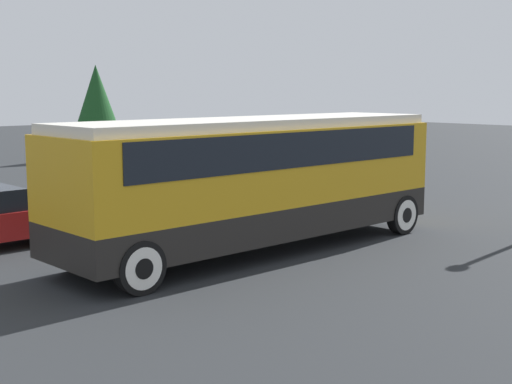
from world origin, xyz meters
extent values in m
plane|color=#26282B|center=(0.00, 0.00, 0.00)|extent=(120.00, 120.00, 0.00)
cube|color=black|center=(0.00, 0.00, 0.82)|extent=(10.15, 2.58, 0.75)
cube|color=gold|center=(0.00, 0.00, 2.07)|extent=(10.15, 2.58, 1.75)
cube|color=black|center=(0.00, 0.00, 2.50)|extent=(8.93, 2.62, 0.79)
cube|color=silver|center=(0.00, 0.00, 3.05)|extent=(9.95, 2.37, 0.22)
cube|color=gold|center=(4.92, 0.00, 1.82)|extent=(0.36, 2.48, 2.00)
cylinder|color=black|center=(4.24, -1.18, 0.52)|extent=(1.04, 0.28, 1.04)
cylinder|color=silver|center=(4.24, -1.18, 0.52)|extent=(0.81, 0.30, 0.81)
cylinder|color=black|center=(4.24, -1.18, 0.52)|extent=(0.40, 0.32, 0.40)
cylinder|color=black|center=(4.24, 1.18, 0.52)|extent=(1.04, 0.28, 1.04)
cylinder|color=silver|center=(4.24, 1.18, 0.52)|extent=(0.81, 0.30, 0.81)
cylinder|color=black|center=(4.24, 1.18, 0.52)|extent=(0.40, 0.32, 0.40)
cylinder|color=black|center=(-4.08, -1.18, 0.52)|extent=(1.04, 0.28, 1.04)
cylinder|color=silver|center=(-4.08, -1.18, 0.52)|extent=(0.81, 0.30, 0.81)
cylinder|color=black|center=(-4.08, -1.18, 0.52)|extent=(0.40, 0.32, 0.40)
cylinder|color=black|center=(-4.08, 1.18, 0.52)|extent=(1.04, 0.28, 1.04)
cylinder|color=silver|center=(-4.08, 1.18, 0.52)|extent=(0.81, 0.30, 0.81)
cylinder|color=black|center=(-4.08, 1.18, 0.52)|extent=(0.40, 0.32, 0.40)
cube|color=#2D5638|center=(0.20, 4.75, 0.52)|extent=(4.06, 1.71, 0.56)
cube|color=black|center=(0.04, 4.75, 1.06)|extent=(2.11, 1.54, 0.51)
cylinder|color=black|center=(1.78, 3.99, 0.32)|extent=(0.65, 0.22, 0.65)
cylinder|color=black|center=(1.78, 3.99, 0.32)|extent=(0.25, 0.26, 0.25)
cylinder|color=black|center=(1.78, 5.51, 0.32)|extent=(0.65, 0.22, 0.65)
cylinder|color=black|center=(1.78, 5.51, 0.32)|extent=(0.25, 0.26, 0.25)
cylinder|color=black|center=(-1.37, 3.99, 0.32)|extent=(0.65, 0.22, 0.65)
cylinder|color=black|center=(-1.37, 3.99, 0.32)|extent=(0.25, 0.26, 0.25)
cylinder|color=black|center=(-1.37, 5.51, 0.32)|extent=(0.65, 0.22, 0.65)
cylinder|color=black|center=(-1.37, 5.51, 0.32)|extent=(0.25, 0.26, 0.25)
cylinder|color=black|center=(-3.02, 3.91, 0.35)|extent=(0.71, 0.22, 0.71)
cylinder|color=black|center=(-3.02, 3.91, 0.35)|extent=(0.27, 0.26, 0.27)
cylinder|color=black|center=(-3.02, 5.63, 0.35)|extent=(0.71, 0.22, 0.71)
cylinder|color=black|center=(-3.02, 5.63, 0.35)|extent=(0.27, 0.26, 0.27)
cylinder|color=brown|center=(9.07, 22.52, 1.02)|extent=(0.28, 0.28, 2.04)
cone|color=#19471E|center=(9.07, 22.52, 3.59)|extent=(2.10, 2.10, 3.11)
camera|label=1|loc=(-11.36, -12.17, 3.84)|focal=50.00mm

